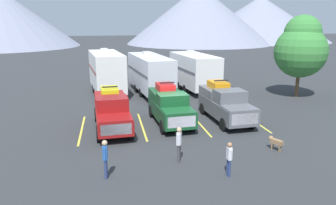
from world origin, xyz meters
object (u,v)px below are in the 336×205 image
Objects in this scene: pickup_truck_a at (112,110)px; person_b at (179,142)px; camper_trailer_c at (194,70)px; person_a at (105,157)px; dog at (275,141)px; camper_trailer_a at (106,71)px; person_c at (229,157)px; pickup_truck_c at (225,103)px; pickup_truck_b at (170,106)px; camper_trailer_b at (150,72)px.

person_b is (3.03, -5.49, -0.18)m from pickup_truck_a.
camper_trailer_c reaches higher than person_b.
person_a is (-8.21, -16.29, -0.97)m from camper_trailer_c.
person_a is 2.08× the size of dog.
camper_trailer_a is 9.81× the size of dog.
person_b is at bearing -107.47° from camper_trailer_c.
pickup_truck_c is at bearing 71.09° from person_c.
person_a is (-4.09, -6.99, -0.17)m from pickup_truck_b.
pickup_truck_a is 9.81m from camper_trailer_b.
camper_trailer_b is at bearing 68.58° from pickup_truck_a.
person_b is at bearing -96.56° from pickup_truck_b.
camper_trailer_b is 4.32m from camper_trailer_c.
pickup_truck_b is 8.66m from camper_trailer_b.
pickup_truck_b is (3.72, 0.47, -0.02)m from pickup_truck_a.
pickup_truck_b is at bearing -89.03° from camper_trailer_b.
camper_trailer_c is at bearing 51.30° from pickup_truck_a.
camper_trailer_b is at bearing 114.05° from pickup_truck_c.
camper_trailer_c is at bearing 63.26° from person_a.
camper_trailer_b is at bearing -170.97° from camper_trailer_c.
pickup_truck_b is 7.12m from dog.
person_c is (1.25, -16.40, -1.08)m from camper_trailer_b.
pickup_truck_a is 3.69× the size of person_c.
person_a is 1.11× the size of person_c.
pickup_truck_c reaches higher than pickup_truck_b.
camper_trailer_a is at bearing 112.97° from pickup_truck_b.
pickup_truck_b is at bearing -113.87° from camper_trailer_c.
pickup_truck_c is 9.57m from camper_trailer_b.
pickup_truck_c is 12.29m from camper_trailer_a.
camper_trailer_c is 4.76× the size of person_b.
person_a is at bearing -116.74° from camper_trailer_c.
camper_trailer_b is 14.92m from dog.
person_a is 5.25m from person_c.
pickup_truck_a is 3.75m from pickup_truck_b.
camper_trailer_b is at bearing 94.35° from person_c.
pickup_truck_c is at bearing 97.92° from dog.
person_c is at bearing -81.94° from pickup_truck_b.
camper_trailer_a is at bearing 119.66° from dog.
camper_trailer_b is at bearing 108.20° from dog.
camper_trailer_a is at bearing 106.50° from person_c.
camper_trailer_c is (7.83, 9.78, 0.78)m from pickup_truck_a.
pickup_truck_a is 6.94× the size of dog.
pickup_truck_b is 6.47× the size of dog.
pickup_truck_b is 8.10m from person_a.
pickup_truck_b reaches higher than person_a.
camper_trailer_a is 3.93m from camper_trailer_b.
pickup_truck_a is 9.94m from camper_trailer_a.
camper_trailer_b reaches higher than person_c.
pickup_truck_a reaches higher than dog.
camper_trailer_a is (-3.99, 9.42, 0.95)m from pickup_truck_b.
dog is (0.75, -5.40, -0.71)m from pickup_truck_c.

